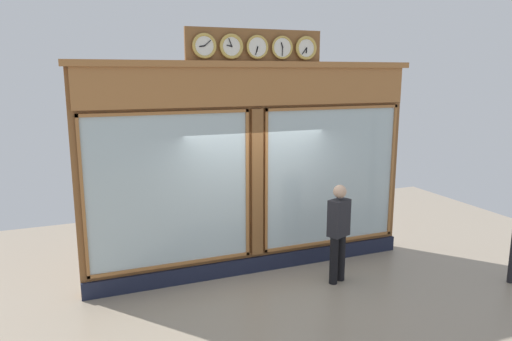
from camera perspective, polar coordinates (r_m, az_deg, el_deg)
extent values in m
cube|color=brown|center=(8.30, -0.39, -0.19)|extent=(5.89, 0.30, 3.57)
cube|color=#191E33|center=(8.64, 0.05, -11.16)|extent=(5.89, 0.08, 0.28)
cube|color=#A56936|center=(7.95, 0.11, 10.01)|extent=(5.77, 0.08, 0.62)
cube|color=#A56936|center=(7.97, 0.05, 12.61)|extent=(6.00, 0.20, 0.10)
cube|color=silver|center=(8.84, 9.07, -0.68)|extent=(2.59, 0.02, 2.45)
cube|color=#A56936|center=(8.65, 9.41, 7.41)|extent=(2.69, 0.04, 0.05)
cube|color=#A56936|center=(9.17, 8.89, -8.36)|extent=(2.69, 0.04, 0.05)
cube|color=#A56936|center=(9.56, 15.95, -0.06)|extent=(0.05, 0.04, 2.55)
cube|color=#A56936|center=(8.23, 1.22, -1.45)|extent=(0.05, 0.04, 2.55)
cube|color=silver|center=(7.77, -10.27, -2.43)|extent=(2.59, 0.02, 2.45)
cube|color=#A56936|center=(7.55, -10.58, 6.78)|extent=(2.69, 0.04, 0.05)
cube|color=#A56936|center=(8.14, -9.92, -11.03)|extent=(2.69, 0.04, 0.05)
cube|color=#A56936|center=(7.61, -20.04, -3.25)|extent=(0.05, 0.04, 2.55)
cube|color=#A56936|center=(8.10, -1.06, -1.65)|extent=(0.05, 0.04, 2.55)
cube|color=brown|center=(8.17, 0.08, -1.54)|extent=(0.20, 0.10, 2.55)
cube|color=brown|center=(8.02, -0.06, 14.54)|extent=(2.35, 0.06, 0.58)
cylinder|color=white|center=(8.31, 6.02, 14.37)|extent=(0.31, 0.02, 0.31)
torus|color=gold|center=(8.31, 6.03, 14.37)|extent=(0.39, 0.05, 0.39)
cube|color=black|center=(8.30, 6.05, 14.08)|extent=(0.02, 0.01, 0.09)
cube|color=black|center=(8.28, 5.80, 14.03)|extent=(0.09, 0.01, 0.11)
sphere|color=black|center=(8.30, 6.08, 14.38)|extent=(0.02, 0.02, 0.02)
cylinder|color=white|center=(8.12, 3.16, 14.49)|extent=(0.31, 0.02, 0.31)
torus|color=gold|center=(8.11, 3.17, 14.49)|extent=(0.38, 0.04, 0.38)
cube|color=black|center=(8.10, 3.13, 14.78)|extent=(0.04, 0.01, 0.09)
cube|color=black|center=(8.10, 3.18, 14.02)|extent=(0.02, 0.01, 0.13)
sphere|color=black|center=(8.10, 3.22, 14.49)|extent=(0.02, 0.02, 0.02)
cylinder|color=white|center=(7.94, 0.17, 14.57)|extent=(0.31, 0.02, 0.31)
torus|color=gold|center=(7.94, 0.18, 14.57)|extent=(0.38, 0.04, 0.38)
cube|color=black|center=(7.92, 0.14, 14.28)|extent=(0.04, 0.01, 0.09)
cube|color=black|center=(7.92, 0.08, 14.12)|extent=(0.05, 0.01, 0.13)
sphere|color=black|center=(7.92, 0.22, 14.57)|extent=(0.02, 0.02, 0.02)
cylinder|color=white|center=(7.79, -2.96, 14.61)|extent=(0.31, 0.02, 0.31)
torus|color=gold|center=(7.78, -2.95, 14.61)|extent=(0.39, 0.05, 0.39)
cube|color=black|center=(7.76, -3.22, 14.68)|extent=(0.09, 0.01, 0.03)
cube|color=black|center=(7.77, -3.10, 15.08)|extent=(0.06, 0.01, 0.13)
sphere|color=black|center=(7.77, -2.91, 14.62)|extent=(0.02, 0.02, 0.02)
cylinder|color=white|center=(7.65, -6.20, 14.62)|extent=(0.31, 0.02, 0.31)
torus|color=gold|center=(7.65, -6.19, 14.62)|extent=(0.39, 0.05, 0.39)
cube|color=black|center=(7.63, -6.48, 14.57)|extent=(0.09, 0.01, 0.03)
cube|color=black|center=(7.66, -5.80, 14.94)|extent=(0.11, 0.01, 0.09)
sphere|color=black|center=(7.64, -6.16, 14.62)|extent=(0.02, 0.02, 0.02)
cylinder|color=black|center=(8.20, 9.29, -10.57)|extent=(0.14, 0.14, 0.82)
cylinder|color=black|center=(8.35, 10.14, -10.19)|extent=(0.14, 0.14, 0.82)
cube|color=#232328|center=(8.03, 9.90, -5.60)|extent=(0.42, 0.34, 0.62)
sphere|color=tan|center=(7.91, 10.01, -2.49)|extent=(0.22, 0.22, 0.22)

